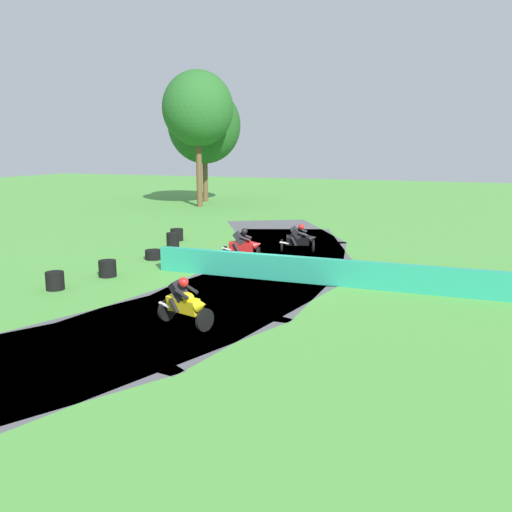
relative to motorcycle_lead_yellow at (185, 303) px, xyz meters
The scene contains 13 objects.
ground_plane 5.75m from the motorcycle_lead_yellow, 91.03° to the left, with size 120.00×120.00×0.00m, color #4C933D.
track_asphalt 5.91m from the motorcycle_lead_yellow, 103.96° to the left, with size 10.34×32.06×0.01m.
safety_barrier 8.01m from the motorcycle_lead_yellow, 45.89° to the left, with size 0.30×19.35×0.90m, color #239375.
motorcycle_lead_yellow is the anchor object (origin of this frame).
motorcycle_chase_red 8.49m from the motorcycle_lead_yellow, 102.57° to the left, with size 1.70×0.96×1.42m.
motorcycle_trailing_black 10.85m from the motorcycle_lead_yellow, 91.17° to the left, with size 1.74×1.22×1.42m.
tire_stack_mid_a 6.14m from the motorcycle_lead_yellow, 162.98° to the left, with size 0.60×0.60×0.60m.
tire_stack_mid_b 6.68m from the motorcycle_lead_yellow, 143.61° to the left, with size 0.63×0.63×0.60m.
tire_stack_far 9.09m from the motorcycle_lead_yellow, 127.14° to the left, with size 0.69×0.69×0.40m.
tire_stack_extra_a 10.98m from the motorcycle_lead_yellow, 121.66° to the left, with size 0.57×0.57×0.80m.
tire_stack_extra_b 13.57m from the motorcycle_lead_yellow, 120.52° to the left, with size 0.64×0.64×0.60m.
tree_far_left 30.09m from the motorcycle_lead_yellow, 116.52° to the left, with size 5.41×5.41×10.32m.
tree_far_right 33.84m from the motorcycle_lead_yellow, 115.74° to the left, with size 6.07×6.07×9.58m.
Camera 1 is at (6.83, -17.78, 4.65)m, focal length 38.38 mm.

